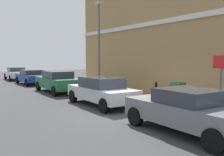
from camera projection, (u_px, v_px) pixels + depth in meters
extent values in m
plane|color=#38383A|center=(135.00, 115.00, 10.27)|extent=(80.00, 80.00, 0.00)
cube|color=gray|center=(103.00, 93.00, 16.40)|extent=(2.26, 30.00, 0.15)
cube|color=#9E7A4C|center=(175.00, 41.00, 17.39)|extent=(7.50, 12.64, 7.09)
cube|color=silver|center=(132.00, 27.00, 15.26)|extent=(0.12, 12.64, 0.24)
cube|color=slate|center=(188.00, 113.00, 7.79)|extent=(1.80, 4.18, 0.61)
cube|color=#2D333D|center=(189.00, 96.00, 7.71)|extent=(1.59, 1.77, 0.46)
cylinder|color=black|center=(135.00, 116.00, 8.63)|extent=(0.22, 0.64, 0.64)
cylinder|color=black|center=(170.00, 111.00, 9.56)|extent=(0.22, 0.64, 0.64)
cylinder|color=black|center=(214.00, 141.00, 6.07)|extent=(0.22, 0.64, 0.64)
cube|color=#B7B7BC|center=(101.00, 93.00, 12.33)|extent=(1.74, 4.28, 0.58)
cube|color=#2D333D|center=(101.00, 82.00, 12.29)|extent=(1.52, 2.15, 0.52)
cylinder|color=black|center=(73.00, 96.00, 13.23)|extent=(0.22, 0.64, 0.64)
cylinder|color=black|center=(99.00, 94.00, 14.11)|extent=(0.22, 0.64, 0.64)
cylinder|color=black|center=(104.00, 106.00, 10.59)|extent=(0.22, 0.64, 0.64)
cylinder|color=black|center=(134.00, 102.00, 11.48)|extent=(0.22, 0.64, 0.64)
cube|color=#195933|center=(57.00, 83.00, 17.06)|extent=(1.73, 4.47, 0.68)
cube|color=#2D333D|center=(58.00, 75.00, 16.91)|extent=(1.51, 2.10, 0.48)
cylinder|color=black|center=(38.00, 86.00, 18.06)|extent=(0.22, 0.64, 0.64)
cylinder|color=black|center=(59.00, 85.00, 18.93)|extent=(0.22, 0.64, 0.64)
cylinder|color=black|center=(55.00, 91.00, 15.24)|extent=(0.22, 0.64, 0.64)
cylinder|color=black|center=(79.00, 89.00, 16.11)|extent=(0.22, 0.64, 0.64)
cube|color=navy|center=(32.00, 78.00, 22.42)|extent=(1.96, 4.16, 0.56)
cube|color=#2D333D|center=(32.00, 72.00, 22.29)|extent=(1.67, 1.99, 0.43)
cylinder|color=black|center=(17.00, 80.00, 23.18)|extent=(0.24, 0.65, 0.64)
cylinder|color=black|center=(36.00, 79.00, 24.17)|extent=(0.24, 0.65, 0.64)
cylinder|color=black|center=(27.00, 82.00, 20.71)|extent=(0.24, 0.65, 0.64)
cylinder|color=black|center=(47.00, 81.00, 21.70)|extent=(0.24, 0.65, 0.64)
cube|color=silver|center=(16.00, 74.00, 26.92)|extent=(1.81, 4.15, 0.60)
cube|color=#2D333D|center=(16.00, 69.00, 26.80)|extent=(1.56, 1.92, 0.45)
cylinder|color=black|center=(6.00, 76.00, 27.80)|extent=(0.23, 0.64, 0.64)
cylinder|color=black|center=(21.00, 76.00, 28.65)|extent=(0.23, 0.64, 0.64)
cylinder|color=black|center=(10.00, 78.00, 25.25)|extent=(0.23, 0.64, 0.64)
cylinder|color=black|center=(27.00, 77.00, 26.10)|extent=(0.23, 0.64, 0.64)
cube|color=#1E4C28|center=(178.00, 96.00, 10.69)|extent=(0.40, 0.55, 1.15)
cube|color=#333333|center=(177.00, 108.00, 10.73)|extent=(0.46, 0.61, 0.08)
cylinder|color=black|center=(156.00, 94.00, 11.96)|extent=(0.12, 0.12, 0.95)
sphere|color=black|center=(156.00, 84.00, 11.92)|extent=(0.14, 0.14, 0.14)
cylinder|color=black|center=(120.00, 90.00, 13.20)|extent=(0.12, 0.12, 0.95)
sphere|color=black|center=(120.00, 81.00, 13.16)|extent=(0.14, 0.14, 0.14)
cylinder|color=#59595B|center=(221.00, 88.00, 8.53)|extent=(0.08, 0.08, 2.30)
cube|color=white|center=(221.00, 62.00, 8.45)|extent=(0.03, 0.56, 0.40)
cube|color=red|center=(221.00, 62.00, 8.44)|extent=(0.01, 0.60, 0.44)
cylinder|color=#59595B|center=(99.00, 49.00, 15.85)|extent=(0.14, 0.14, 5.50)
cube|color=#A5A599|center=(99.00, 3.00, 15.63)|extent=(0.20, 0.44, 0.20)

